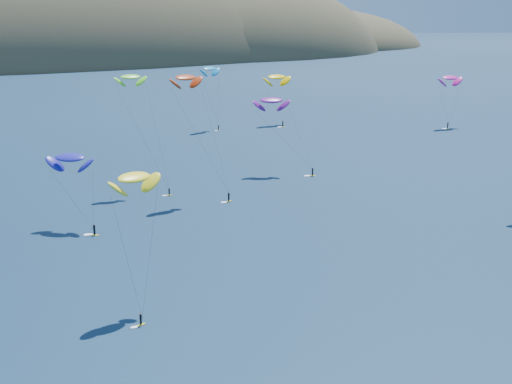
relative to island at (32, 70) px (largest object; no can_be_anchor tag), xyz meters
name	(u,v)px	position (x,y,z in m)	size (l,w,h in m)	color
island	(32,70)	(0.00, 0.00, 0.00)	(730.00, 300.00, 210.00)	#3D3526
kitesurfer_2	(134,178)	(-63.85, -499.39, 28.98)	(8.51, 10.75, 20.45)	yellow
kitesurfer_3	(131,77)	(-45.76, -436.86, 36.07)	(9.08, 11.23, 27.34)	yellow
kitesurfer_4	(210,69)	(0.67, -369.62, 30.77)	(9.48, 9.23, 22.47)	yellow
kitesurfer_6	(271,100)	(-9.73, -434.85, 28.60)	(12.37, 13.47, 20.38)	yellow
kitesurfer_8	(450,78)	(75.73, -401.26, 27.30)	(9.89, 6.75, 19.32)	yellow
kitesurfer_9	(186,78)	(-37.33, -448.97, 36.64)	(11.31, 10.72, 28.15)	yellow
kitesurfer_10	(70,158)	(-64.37, -458.57, 23.90)	(9.73, 13.41, 15.73)	yellow
kitesurfer_11	(277,77)	(25.70, -369.90, 26.93)	(11.13, 11.49, 19.19)	yellow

